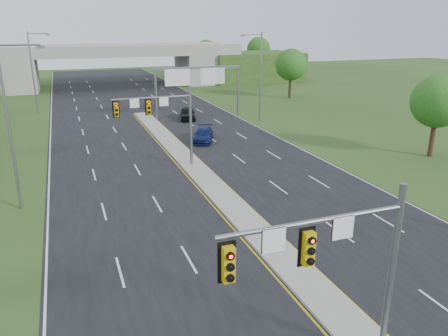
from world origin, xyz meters
name	(u,v)px	position (x,y,z in m)	size (l,w,h in m)	color
road	(166,139)	(0.00, 35.00, 0.01)	(24.00, 160.00, 0.02)	black
median	(198,171)	(0.00, 23.00, 0.10)	(2.00, 54.00, 0.16)	gray
lane_markings	(174,154)	(-0.60, 28.91, 0.02)	(23.72, 160.00, 0.01)	gold
signal_mast_near	(340,259)	(-2.26, -0.07, 4.73)	(6.62, 0.60, 7.00)	slate
signal_mast_far	(164,115)	(-2.26, 24.93, 4.73)	(6.62, 0.60, 7.00)	slate
sign_gantry	(197,78)	(6.68, 44.92, 5.24)	(11.58, 0.44, 6.67)	slate
overpass	(113,68)	(0.00, 80.00, 3.55)	(80.00, 14.00, 8.10)	gray
lightpole_l_mid	(11,120)	(-13.30, 20.00, 6.10)	(2.85, 0.25, 11.00)	slate
lightpole_l_far	(34,69)	(-13.30, 55.00, 6.10)	(2.85, 0.25, 11.00)	slate
lightpole_r_far	(259,73)	(13.30, 40.00, 6.10)	(2.85, 0.25, 11.00)	slate
tree_r_near	(438,102)	(22.00, 20.00, 5.18)	(4.80, 4.80, 7.60)	#382316
tree_r_mid	(291,65)	(26.00, 55.00, 5.51)	(5.20, 5.20, 8.12)	#382316
tree_back_c	(206,52)	(24.00, 94.00, 5.51)	(5.60, 5.60, 8.32)	#382316
tree_back_d	(259,49)	(38.00, 94.00, 5.84)	(6.00, 6.00, 8.85)	#382316
car_far_b	(203,135)	(3.56, 32.71, 0.70)	(1.92, 4.72, 1.37)	#0C1548
car_far_c	(188,113)	(5.07, 44.11, 0.81)	(1.86, 4.62, 1.57)	black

